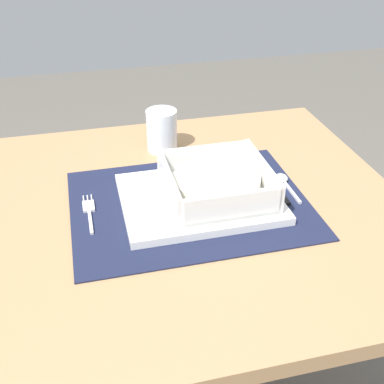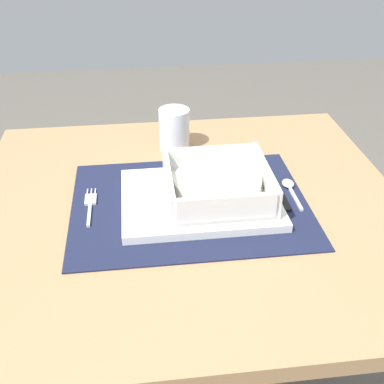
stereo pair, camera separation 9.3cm
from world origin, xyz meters
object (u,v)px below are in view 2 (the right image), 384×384
porridge_bowl (218,186)px  drinking_glass (174,131)px  fork (90,204)px  butter_knife (280,194)px  dining_table (190,248)px  bread_knife (272,197)px  spoon (289,186)px

porridge_bowl → drinking_glass: bearing=103.8°
fork → drinking_glass: size_ratio=1.33×
porridge_bowl → butter_knife: porridge_bowl is taller
fork → drinking_glass: (0.18, 0.22, 0.04)m
dining_table → bread_knife: 0.20m
drinking_glass → fork: bearing=-129.5°
dining_table → butter_knife: bearing=1.5°
dining_table → porridge_bowl: size_ratio=4.31×
fork → butter_knife: bearing=-5.9°
spoon → drinking_glass: drinking_glass is taller
fork → bread_knife: size_ratio=0.91×
porridge_bowl → spoon: (0.15, 0.03, -0.03)m
fork → butter_knife: (0.37, -0.01, 0.00)m
bread_knife → drinking_glass: drinking_glass is taller
porridge_bowl → spoon: porridge_bowl is taller
butter_knife → drinking_glass: (-0.19, 0.24, 0.04)m
fork → drinking_glass: bearing=46.7°
fork → spoon: bearing=-2.4°
spoon → butter_knife: 0.03m
porridge_bowl → bread_knife: 0.11m
dining_table → butter_knife: (0.18, 0.00, 0.11)m
spoon → bread_knife: bearing=-146.2°
drinking_glass → bread_knife: bearing=-55.2°
dining_table → porridge_bowl: (0.05, -0.00, 0.15)m
bread_knife → fork: bearing=179.5°
porridge_bowl → fork: porridge_bowl is taller
fork → bread_knife: bearing=-7.1°
butter_knife → porridge_bowl: bearing=-177.3°
bread_knife → drinking_glass: bearing=127.5°
dining_table → butter_knife: size_ratio=6.24×
dining_table → fork: size_ratio=6.60×
dining_table → spoon: 0.24m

